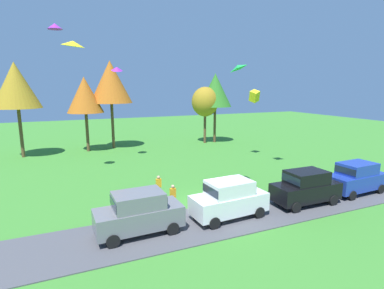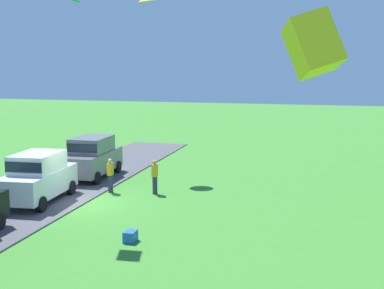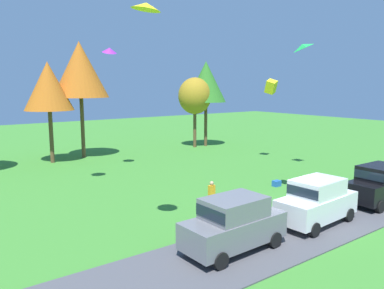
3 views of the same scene
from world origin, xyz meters
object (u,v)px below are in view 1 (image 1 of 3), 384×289
Objects in this scene: tree_far_right at (205,102)px; kite_delta_near_flag at (55,26)px; kite_diamond_mid_center at (237,67)px; car_suv_near_entrance at (306,186)px; car_suv_mid_row at (229,198)px; kite_box_over_trees at (254,96)px; car_suv_far_end at (139,211)px; kite_delta_high_right at (117,69)px; car_suv_by_flagpole at (356,177)px; tree_lone_near at (111,82)px; kite_delta_low_drifter at (73,43)px; person_watching_sky at (159,187)px; tree_far_left at (215,90)px; tree_left_of_center at (16,85)px; cooler_box at (234,179)px; tree_right_of_center at (85,95)px; person_on_lawn at (173,197)px.

kite_delta_near_flag is at bearing -148.87° from tree_far_right.
car_suv_near_entrance is at bearing -41.75° from kite_diamond_mid_center.
kite_delta_near_flag is at bearing 140.31° from car_suv_near_entrance.
car_suv_mid_row is 4.19× the size of kite_box_over_trees.
car_suv_far_end is at bearing -73.97° from kite_delta_near_flag.
kite_delta_high_right is at bearing 164.00° from kite_box_over_trees.
tree_lone_near reaches higher than car_suv_by_flagpole.
kite_delta_low_drifter reaches higher than car_suv_by_flagpole.
kite_box_over_trees is (13.25, 7.82, 5.94)m from person_watching_sky.
tree_far_left is 27.84m from kite_delta_low_drifter.
tree_left_of_center reaches higher than kite_delta_high_right.
kite_delta_high_right is at bearing 71.70° from kite_delta_low_drifter.
kite_box_over_trees is (6.30, 6.45, 6.61)m from cooler_box.
person_watching_sky is at bearing 150.73° from car_suv_near_entrance.
car_suv_by_flagpole is 4.26× the size of kite_delta_high_right.
tree_left_of_center is 25.38m from cooler_box.
tree_left_of_center reaches higher than car_suv_by_flagpole.
kite_box_over_trees is (15.73, 12.32, 5.52)m from car_suv_far_end.
kite_delta_near_flag reaches higher than kite_delta_high_right.
car_suv_by_flagpole is at bearing 1.96° from car_suv_near_entrance.
kite_box_over_trees is at bearing -33.97° from tree_right_of_center.
cooler_box is at bearing 28.39° from person_on_lawn.
kite_delta_high_right is 1.10× the size of kite_diamond_mid_center.
tree_right_of_center is 22.29m from kite_diamond_mid_center.
person_on_lawn is 22.23m from tree_right_of_center.
car_suv_far_end is 2.72× the size of person_watching_sky.
kite_diamond_mid_center reaches higher than kite_box_over_trees.
tree_left_of_center is 0.95× the size of tree_lone_near.
car_suv_mid_row is 4.15× the size of kite_delta_near_flag.
kite_delta_high_right is at bearing -93.60° from tree_lone_near.
person_watching_sky is (-13.69, 4.70, -0.42)m from car_suv_by_flagpole.
kite_box_over_trees is (23.43, -10.61, -1.13)m from tree_left_of_center.
kite_delta_near_flag is (-5.84, 7.19, 11.49)m from person_watching_sky.
kite_diamond_mid_center reaches higher than cooler_box.
person_on_lawn is at bearing 162.73° from car_suv_near_entrance.
car_suv_mid_row is 3.64m from person_on_lawn.
tree_far_right is at bearing 67.48° from car_suv_mid_row.
car_suv_mid_row is 1.01× the size of car_suv_by_flagpole.
kite_box_over_trees is at bearing 70.26° from car_suv_near_entrance.
car_suv_mid_row is 7.33m from cooler_box.
car_suv_by_flagpole is 13.67m from person_on_lawn.
kite_delta_near_flag is at bearing -68.88° from tree_left_of_center.
tree_lone_near is 9.80× the size of kite_box_over_trees.
kite_delta_high_right reaches higher than car_suv_mid_row.
person_watching_sky is 0.19× the size of tree_right_of_center.
tree_right_of_center is 0.93× the size of tree_far_left.
kite_box_over_trees reaches higher than car_suv_mid_row.
person_watching_sky is 0.16× the size of tree_lone_near.
car_suv_far_end is at bearing -123.28° from tree_far_right.
tree_left_of_center is at bearing 119.60° from car_suv_mid_row.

